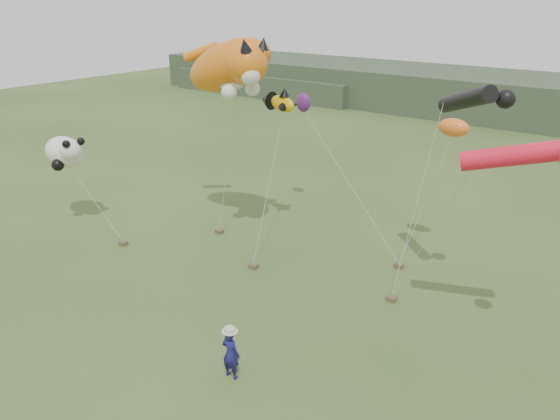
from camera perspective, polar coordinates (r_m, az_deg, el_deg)
The scene contains 9 objects.
ground at distance 20.38m, azimuth -6.79°, elevation -12.84°, with size 120.00×120.00×0.00m, color #385123.
headland at distance 59.32m, azimuth 22.26°, elevation 10.81°, with size 90.00×13.00×4.00m.
festival_attendant at distance 17.94m, azimuth -5.18°, elevation -14.73°, with size 0.64×0.42×1.75m, color #171653.
sandbag_anchors at distance 25.26m, azimuth -1.00°, elevation -5.14°, with size 13.26×6.29×0.20m.
cat_kite at distance 25.73m, azimuth -4.98°, elevation 14.75°, with size 6.27×3.34×3.66m.
fish_kite at distance 26.50m, azimuth -0.34°, elevation 11.26°, with size 2.36×1.56×1.21m.
tube_kites at distance 19.41m, azimuth 21.96°, elevation 8.10°, with size 5.95×4.80×2.51m.
panda_kite at distance 30.23m, azimuth -21.55°, elevation 5.67°, with size 2.83×1.83×1.76m.
misc_kites at distance 26.11m, azimuth 11.68°, elevation 9.46°, with size 9.63×1.78×1.00m.
Camera 1 is at (11.91, -11.89, 11.49)m, focal length 35.00 mm.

